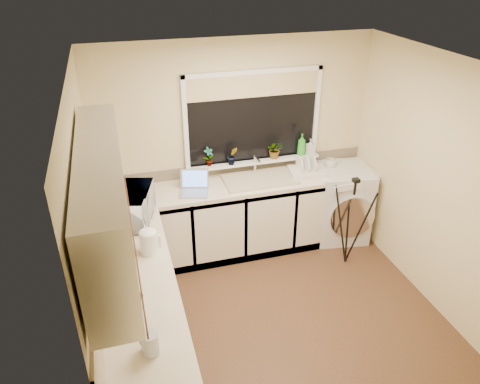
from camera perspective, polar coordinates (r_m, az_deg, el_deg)
name	(u,v)px	position (r m, az deg, el deg)	size (l,w,h in m)	color
floor	(276,314)	(4.74, 4.61, -15.08)	(3.20, 3.20, 0.00)	brown
ceiling	(289,69)	(3.53, 6.19, 15.09)	(3.20, 3.20, 0.00)	white
wall_back	(236,146)	(5.27, -0.55, 5.79)	(3.20, 3.20, 0.00)	beige
wall_front	(371,333)	(2.95, 16.17, -16.68)	(3.20, 3.20, 0.00)	beige
wall_left	(92,239)	(3.79, -18.07, -5.61)	(3.00, 3.00, 0.00)	beige
wall_right	(437,186)	(4.76, 23.56, 0.68)	(3.00, 3.00, 0.00)	beige
base_cabinet_back	(216,222)	(5.31, -3.02, -3.76)	(2.55, 0.60, 0.86)	silver
base_cabinet_left	(145,331)	(4.04, -11.90, -16.78)	(0.54, 2.40, 0.86)	silver
worktop_back	(243,184)	(5.15, 0.37, 1.01)	(3.20, 0.60, 0.04)	beige
worktop_left	(139,290)	(3.74, -12.60, -11.90)	(0.60, 2.40, 0.04)	beige
upper_cabinet	(104,200)	(3.10, -16.69, -0.92)	(0.28, 1.90, 0.70)	silver
splashback_left	(96,271)	(3.60, -17.62, -9.50)	(0.02, 2.40, 0.45)	beige
splashback_back	(236,166)	(5.36, -0.51, 3.23)	(3.20, 0.02, 0.14)	beige
window_glass	(253,118)	(5.19, 1.63, 9.28)	(1.50, 0.02, 1.00)	black
window_blind	(254,86)	(5.06, 1.78, 13.20)	(1.50, 0.02, 0.25)	tan
windowsill	(254,161)	(5.34, 1.73, 3.86)	(1.60, 0.14, 0.03)	white
sink	(260,179)	(5.19, 2.48, 1.62)	(0.82, 0.46, 0.03)	tan
faucet	(255,164)	(5.30, 1.89, 3.49)	(0.03, 0.03, 0.24)	silver
washing_machine	(340,203)	(5.76, 12.41, -1.30)	(0.65, 0.63, 0.92)	silver
laptop	(194,186)	(4.96, -5.81, 0.71)	(0.37, 0.36, 0.23)	#929198
kettle	(149,243)	(4.02, -11.42, -6.26)	(0.16, 0.16, 0.21)	white
dish_rack	(307,172)	(5.37, 8.45, 2.50)	(0.42, 0.31, 0.06)	beige
tripod	(350,222)	(5.23, 13.71, -3.69)	(0.53, 0.53, 1.09)	black
glass_jug	(151,343)	(3.17, -11.16, -18.19)	(0.11, 0.11, 0.17)	silver
steel_jar	(139,302)	(3.51, -12.65, -13.38)	(0.08, 0.08, 0.12)	silver
microwave	(130,206)	(4.50, -13.67, -1.68)	(0.58, 0.39, 0.32)	white
plant_a	(209,157)	(5.16, -3.94, 4.45)	(0.12, 0.08, 0.23)	#999999
plant_b	(232,156)	(5.18, -0.96, 4.58)	(0.12, 0.09, 0.21)	#999999
plant_d	(275,149)	(5.36, 4.42, 5.36)	(0.19, 0.17, 0.22)	#999999
soap_bottle_green	(302,145)	(5.48, 7.76, 5.93)	(0.10, 0.10, 0.26)	green
soap_bottle_clear	(310,147)	(5.51, 8.84, 5.61)	(0.09, 0.09, 0.20)	#999999
cup_back	(330,164)	(5.58, 11.31, 3.53)	(0.14, 0.14, 0.11)	beige
cup_left	(147,344)	(3.22, -11.63, -18.27)	(0.10, 0.10, 0.09)	#C0B49E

